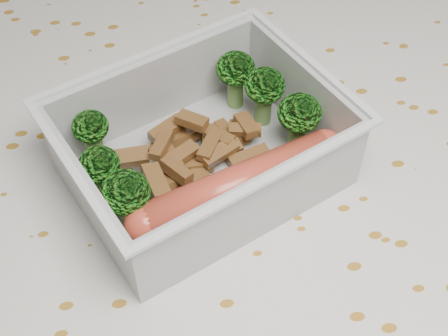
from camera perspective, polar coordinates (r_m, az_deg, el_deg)
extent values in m
cube|color=brown|center=(0.47, -0.93, -3.75)|extent=(1.40, 0.90, 0.04)
cube|color=silver|center=(0.45, -0.97, -2.02)|extent=(1.46, 0.96, 0.01)
cube|color=silver|center=(0.46, -1.90, -0.40)|extent=(0.22, 0.19, 0.00)
cube|color=silver|center=(0.47, -6.27, 7.15)|extent=(0.17, 0.07, 0.06)
cube|color=silver|center=(0.40, 3.05, -3.59)|extent=(0.17, 0.07, 0.06)
cube|color=silver|center=(0.47, 7.06, 6.55)|extent=(0.05, 0.12, 0.06)
cube|color=silver|center=(0.41, -12.31, -2.71)|extent=(0.05, 0.12, 0.06)
cube|color=silver|center=(0.46, -6.89, 10.32)|extent=(0.18, 0.08, 0.00)
cube|color=silver|center=(0.37, 3.66, -1.23)|extent=(0.18, 0.08, 0.00)
cube|color=silver|center=(0.45, 7.90, 9.61)|extent=(0.06, 0.13, 0.00)
cube|color=silver|center=(0.39, -13.67, -0.22)|extent=(0.06, 0.13, 0.00)
cylinder|color=#608C3F|center=(0.46, -11.65, 1.68)|extent=(0.02, 0.02, 0.03)
ellipsoid|color=#348A1D|center=(0.44, -12.12, 3.72)|extent=(0.03, 0.03, 0.02)
cylinder|color=#608C3F|center=(0.49, 1.04, 6.99)|extent=(0.02, 0.02, 0.03)
ellipsoid|color=#348A1D|center=(0.48, 1.08, 9.08)|extent=(0.03, 0.03, 0.03)
cylinder|color=#608C3F|center=(0.43, -10.87, -1.74)|extent=(0.02, 0.02, 0.03)
ellipsoid|color=#348A1D|center=(0.42, -11.34, 0.28)|extent=(0.03, 0.03, 0.02)
cylinder|color=#608C3F|center=(0.48, 3.61, 5.45)|extent=(0.02, 0.02, 0.03)
ellipsoid|color=#348A1D|center=(0.46, 3.75, 7.54)|extent=(0.03, 0.03, 0.03)
cylinder|color=#608C3F|center=(0.42, -8.62, -4.20)|extent=(0.02, 0.02, 0.02)
ellipsoid|color=#348A1D|center=(0.40, -9.00, -2.20)|extent=(0.03, 0.03, 0.03)
cylinder|color=#608C3F|center=(0.46, 6.65, 2.93)|extent=(0.02, 0.02, 0.03)
ellipsoid|color=#348A1D|center=(0.45, 6.92, 5.02)|extent=(0.03, 0.03, 0.03)
cube|color=brown|center=(0.46, -1.28, 2.57)|extent=(0.02, 0.03, 0.01)
cube|color=brown|center=(0.44, -5.90, -1.50)|extent=(0.02, 0.03, 0.01)
cube|color=brown|center=(0.45, -2.38, 0.29)|extent=(0.02, 0.01, 0.01)
cube|color=brown|center=(0.47, 0.86, 3.01)|extent=(0.02, 0.03, 0.01)
cube|color=brown|center=(0.42, -6.26, -1.34)|extent=(0.02, 0.03, 0.01)
cube|color=brown|center=(0.44, -4.90, 0.80)|extent=(0.02, 0.03, 0.01)
cube|color=brown|center=(0.46, 2.07, 3.90)|extent=(0.02, 0.02, 0.01)
cube|color=brown|center=(0.45, 2.29, 0.92)|extent=(0.03, 0.02, 0.01)
cube|color=brown|center=(0.44, -3.84, 1.24)|extent=(0.03, 0.02, 0.01)
cube|color=brown|center=(0.44, -5.72, 2.10)|extent=(0.02, 0.03, 0.01)
cube|color=brown|center=(0.45, -4.59, 0.00)|extent=(0.03, 0.02, 0.01)
cube|color=brown|center=(0.43, -5.40, -1.50)|extent=(0.03, 0.02, 0.01)
cube|color=brown|center=(0.47, -5.51, 2.60)|extent=(0.03, 0.03, 0.01)
cube|color=brown|center=(0.44, -8.67, 0.92)|extent=(0.03, 0.01, 0.01)
cube|color=brown|center=(0.44, -3.72, -1.29)|extent=(0.03, 0.03, 0.01)
cube|color=brown|center=(0.42, -4.37, -0.26)|extent=(0.02, 0.03, 0.01)
cube|color=brown|center=(0.44, -6.05, -1.39)|extent=(0.02, 0.03, 0.01)
cube|color=brown|center=(0.46, 1.93, 3.50)|extent=(0.03, 0.01, 0.01)
cube|color=brown|center=(0.47, -3.58, 3.39)|extent=(0.03, 0.03, 0.01)
cube|color=brown|center=(0.45, -1.36, 1.95)|extent=(0.02, 0.03, 0.01)
cube|color=brown|center=(0.46, -0.10, 1.49)|extent=(0.03, 0.02, 0.01)
cube|color=brown|center=(0.46, -1.72, 1.19)|extent=(0.03, 0.02, 0.01)
cube|color=brown|center=(0.45, -2.94, 4.35)|extent=(0.03, 0.02, 0.01)
cube|color=brown|center=(0.47, -3.76, 2.87)|extent=(0.03, 0.02, 0.01)
cube|color=brown|center=(0.46, 0.55, 2.55)|extent=(0.03, 0.02, 0.01)
cube|color=brown|center=(0.47, 0.21, 3.31)|extent=(0.02, 0.02, 0.01)
cube|color=brown|center=(0.44, -0.42, 1.42)|extent=(0.03, 0.02, 0.01)
cube|color=brown|center=(0.45, -0.40, 2.76)|extent=(0.02, 0.02, 0.01)
cube|color=brown|center=(0.47, -4.60, 2.83)|extent=(0.03, 0.02, 0.01)
cube|color=brown|center=(0.44, -2.29, -0.50)|extent=(0.02, 0.03, 0.01)
cube|color=brown|center=(0.46, -5.25, 3.50)|extent=(0.03, 0.03, 0.01)
cylinder|color=#B93F2B|center=(0.42, 1.39, -1.52)|extent=(0.14, 0.07, 0.03)
sphere|color=#B93F2B|center=(0.44, 9.15, 1.80)|extent=(0.03, 0.03, 0.03)
sphere|color=#B93F2B|center=(0.40, -7.24, -5.16)|extent=(0.03, 0.03, 0.03)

